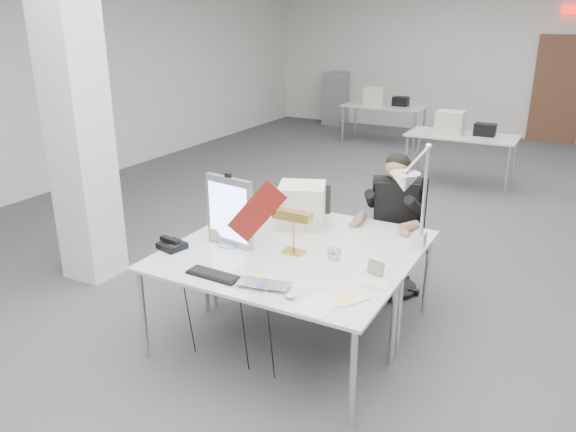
% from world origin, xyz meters
% --- Properties ---
extents(room_shell, '(10.04, 14.04, 3.24)m').
position_xyz_m(room_shell, '(0.04, 0.13, 1.69)').
color(room_shell, '#454548').
rests_on(room_shell, ground).
extents(desk_main, '(1.80, 0.90, 0.02)m').
position_xyz_m(desk_main, '(0.00, -2.50, 0.74)').
color(desk_main, silver).
rests_on(desk_main, room_shell).
extents(desk_second, '(1.80, 0.90, 0.02)m').
position_xyz_m(desk_second, '(0.00, -1.60, 0.74)').
color(desk_second, silver).
rests_on(desk_second, room_shell).
extents(bg_desk_a, '(1.60, 0.80, 0.02)m').
position_xyz_m(bg_desk_a, '(0.20, 3.00, 0.74)').
color(bg_desk_a, silver).
rests_on(bg_desk_a, room_shell).
extents(bg_desk_b, '(1.60, 0.80, 0.02)m').
position_xyz_m(bg_desk_b, '(-1.80, 5.20, 0.74)').
color(bg_desk_b, silver).
rests_on(bg_desk_b, room_shell).
extents(filing_cabinet, '(0.45, 0.55, 1.20)m').
position_xyz_m(filing_cabinet, '(-3.50, 6.65, 0.60)').
color(filing_cabinet, gray).
rests_on(filing_cabinet, room_shell).
extents(office_chair, '(0.61, 0.61, 0.98)m').
position_xyz_m(office_chair, '(0.45, -0.95, 0.49)').
color(office_chair, black).
rests_on(office_chair, room_shell).
extents(seated_person, '(0.70, 0.79, 0.98)m').
position_xyz_m(seated_person, '(0.45, -1.00, 0.90)').
color(seated_person, black).
rests_on(seated_person, office_chair).
extents(monitor, '(0.45, 0.11, 0.55)m').
position_xyz_m(monitor, '(-0.49, -2.22, 1.03)').
color(monitor, '#A8A8AC').
rests_on(monitor, desk_main).
extents(pennant, '(0.44, 0.17, 0.50)m').
position_xyz_m(pennant, '(-0.22, -2.26, 1.09)').
color(pennant, maroon).
rests_on(pennant, monitor).
extents(keyboard, '(0.40, 0.15, 0.02)m').
position_xyz_m(keyboard, '(-0.27, -2.76, 0.76)').
color(keyboard, black).
rests_on(keyboard, desk_main).
extents(laptop, '(0.40, 0.30, 0.03)m').
position_xyz_m(laptop, '(0.13, -2.78, 0.77)').
color(laptop, '#A4A4A8').
rests_on(laptop, desk_main).
extents(mouse, '(0.09, 0.08, 0.03)m').
position_xyz_m(mouse, '(0.35, -2.79, 0.77)').
color(mouse, '#B6B7BB').
rests_on(mouse, desk_main).
extents(bankers_lamp, '(0.30, 0.12, 0.34)m').
position_xyz_m(bankers_lamp, '(0.03, -2.13, 0.93)').
color(bankers_lamp, '#B98039').
rests_on(bankers_lamp, desk_main).
extents(desk_phone, '(0.23, 0.21, 0.05)m').
position_xyz_m(desk_phone, '(-0.84, -2.51, 0.78)').
color(desk_phone, black).
rests_on(desk_phone, desk_main).
extents(picture_frame_left, '(0.13, 0.06, 0.10)m').
position_xyz_m(picture_frame_left, '(-0.61, -2.23, 0.81)').
color(picture_frame_left, '#A97948').
rests_on(picture_frame_left, desk_main).
extents(picture_frame_right, '(0.13, 0.06, 0.10)m').
position_xyz_m(picture_frame_right, '(0.71, -2.19, 0.81)').
color(picture_frame_right, tan).
rests_on(picture_frame_right, desk_main).
extents(desk_clock, '(0.11, 0.05, 0.11)m').
position_xyz_m(desk_clock, '(0.35, -2.10, 0.81)').
color(desk_clock, silver).
rests_on(desk_clock, desk_main).
extents(paper_stack_a, '(0.22, 0.31, 0.01)m').
position_xyz_m(paper_stack_a, '(0.55, -2.79, 0.76)').
color(paper_stack_a, white).
rests_on(paper_stack_a, desk_main).
extents(paper_stack_b, '(0.25, 0.27, 0.01)m').
position_xyz_m(paper_stack_b, '(0.68, -2.62, 0.76)').
color(paper_stack_b, '#F0E88F').
rests_on(paper_stack_b, desk_main).
extents(paper_stack_c, '(0.20, 0.14, 0.01)m').
position_xyz_m(paper_stack_c, '(0.76, -2.34, 0.76)').
color(paper_stack_c, silver).
rests_on(paper_stack_c, desk_main).
extents(beige_monitor, '(0.49, 0.48, 0.36)m').
position_xyz_m(beige_monitor, '(-0.19, -1.57, 0.94)').
color(beige_monitor, beige).
rests_on(beige_monitor, desk_second).
extents(architect_lamp, '(0.49, 0.79, 0.96)m').
position_xyz_m(architect_lamp, '(0.85, -1.82, 1.24)').
color(architect_lamp, '#B9BABE').
rests_on(architect_lamp, desk_second).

